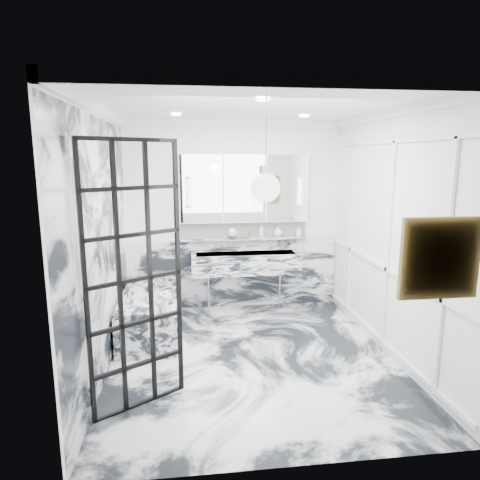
{
  "coord_description": "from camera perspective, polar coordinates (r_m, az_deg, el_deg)",
  "views": [
    {
      "loc": [
        -0.7,
        -4.54,
        2.27
      ],
      "look_at": [
        -0.07,
        0.5,
        1.29
      ],
      "focal_mm": 32.0,
      "sensor_mm": 36.0,
      "label": 1
    }
  ],
  "objects": [
    {
      "name": "floor",
      "position": [
        5.13,
        1.49,
        -15.34
      ],
      "size": [
        3.6,
        3.6,
        0.0
      ],
      "primitive_type": "plane",
      "color": "silver",
      "rests_on": "ground"
    },
    {
      "name": "ceiling",
      "position": [
        4.62,
        1.68,
        17.53
      ],
      "size": [
        3.6,
        3.6,
        0.0
      ],
      "primitive_type": "plane",
      "rotation": [
        3.14,
        0.0,
        0.0
      ],
      "color": "white",
      "rests_on": "wall_back"
    },
    {
      "name": "wall_back",
      "position": [
        6.44,
        -0.86,
        3.2
      ],
      "size": [
        3.6,
        0.0,
        3.6
      ],
      "primitive_type": "plane",
      "rotation": [
        1.57,
        0.0,
        0.0
      ],
      "color": "white",
      "rests_on": "floor"
    },
    {
      "name": "wall_front",
      "position": [
        2.96,
        6.91,
        -6.27
      ],
      "size": [
        3.6,
        0.0,
        3.6
      ],
      "primitive_type": "plane",
      "rotation": [
        -1.57,
        0.0,
        0.0
      ],
      "color": "white",
      "rests_on": "floor"
    },
    {
      "name": "wall_left",
      "position": [
        4.71,
        -18.05,
        -0.24
      ],
      "size": [
        0.0,
        3.6,
        3.6
      ],
      "primitive_type": "plane",
      "rotation": [
        1.57,
        0.0,
        1.57
      ],
      "color": "white",
      "rests_on": "floor"
    },
    {
      "name": "wall_right",
      "position": [
        5.16,
        19.42,
        0.62
      ],
      "size": [
        0.0,
        3.6,
        3.6
      ],
      "primitive_type": "plane",
      "rotation": [
        1.57,
        0.0,
        -1.57
      ],
      "color": "white",
      "rests_on": "floor"
    },
    {
      "name": "marble_clad_back",
      "position": [
        6.59,
        -0.81,
        -4.39
      ],
      "size": [
        3.18,
        0.05,
        1.05
      ],
      "primitive_type": "cube",
      "color": "silver",
      "rests_on": "floor"
    },
    {
      "name": "marble_clad_left",
      "position": [
        4.72,
        -17.82,
        -0.96
      ],
      "size": [
        0.02,
        3.56,
        2.68
      ],
      "primitive_type": "cube",
      "color": "silver",
      "rests_on": "floor"
    },
    {
      "name": "panel_molding",
      "position": [
        5.17,
        19.15,
        -0.47
      ],
      "size": [
        0.03,
        3.4,
        2.3
      ],
      "primitive_type": "cube",
      "color": "white",
      "rests_on": "floor"
    },
    {
      "name": "soap_bottle_a",
      "position": [
        6.44,
        2.86,
        1.25
      ],
      "size": [
        0.09,
        0.09,
        0.19
      ],
      "primitive_type": "imported",
      "rotation": [
        0.0,
        0.0,
        0.36
      ],
      "color": "#8C5919",
      "rests_on": "ledge"
    },
    {
      "name": "soap_bottle_b",
      "position": [
        6.57,
        7.84,
        1.2
      ],
      "size": [
        0.08,
        0.08,
        0.15
      ],
      "primitive_type": "imported",
      "rotation": [
        0.0,
        0.0,
        -0.22
      ],
      "color": "#4C4C51",
      "rests_on": "ledge"
    },
    {
      "name": "soap_bottle_c",
      "position": [
        6.49,
        5.08,
        1.16
      ],
      "size": [
        0.15,
        0.15,
        0.16
      ],
      "primitive_type": "imported",
      "rotation": [
        0.0,
        0.0,
        -0.23
      ],
      "color": "silver",
      "rests_on": "ledge"
    },
    {
      "name": "face_pot",
      "position": [
        6.38,
        -1.03,
        0.99
      ],
      "size": [
        0.14,
        0.14,
        0.14
      ],
      "primitive_type": "sphere",
      "color": "white",
      "rests_on": "ledge"
    },
    {
      "name": "amber_bottle",
      "position": [
        6.42,
        1.37,
        0.83
      ],
      "size": [
        0.04,
        0.04,
        0.1
      ],
      "primitive_type": "cylinder",
      "color": "#8C5919",
      "rests_on": "ledge"
    },
    {
      "name": "flower_vase",
      "position": [
        4.96,
        -10.02,
        -8.77
      ],
      "size": [
        0.09,
        0.09,
        0.12
      ],
      "primitive_type": "cylinder",
      "color": "silver",
      "rests_on": "bathtub"
    },
    {
      "name": "crittall_door",
      "position": [
        3.9,
        -13.81,
        -5.17
      ],
      "size": [
        0.77,
        0.5,
        2.42
      ],
      "primitive_type": null,
      "rotation": [
        0.0,
        0.0,
        0.56
      ],
      "color": "black",
      "rests_on": "floor"
    },
    {
      "name": "artwork",
      "position": [
        3.39,
        25.11,
        -2.22
      ],
      "size": [
        0.5,
        0.05,
        0.5
      ],
      "primitive_type": "cube",
      "color": "#C37314",
      "rests_on": "wall_front"
    },
    {
      "name": "pendant_light",
      "position": [
        3.27,
        3.42,
        6.92
      ],
      "size": [
        0.22,
        0.22,
        0.22
      ],
      "primitive_type": "sphere",
      "color": "white",
      "rests_on": "ceiling"
    },
    {
      "name": "trough_sink",
      "position": [
        6.34,
        0.75,
        -3.08
      ],
      "size": [
        1.6,
        0.45,
        0.3
      ],
      "primitive_type": "cube",
      "color": "silver",
      "rests_on": "wall_back"
    },
    {
      "name": "ledge",
      "position": [
        6.43,
        0.56,
        0.21
      ],
      "size": [
        1.9,
        0.14,
        0.04
      ],
      "primitive_type": "cube",
      "color": "silver",
      "rests_on": "wall_back"
    },
    {
      "name": "subway_tile",
      "position": [
        6.47,
        0.49,
        1.49
      ],
      "size": [
        1.9,
        0.03,
        0.23
      ],
      "primitive_type": "cube",
      "color": "white",
      "rests_on": "wall_back"
    },
    {
      "name": "mirror_cabinet",
      "position": [
        6.34,
        0.57,
        6.89
      ],
      "size": [
        1.9,
        0.16,
        1.0
      ],
      "primitive_type": "cube",
      "color": "white",
      "rests_on": "wall_back"
    },
    {
      "name": "sconce_left",
      "position": [
        6.19,
        -6.91,
        6.35
      ],
      "size": [
        0.07,
        0.07,
        0.4
      ],
      "primitive_type": "cylinder",
      "color": "white",
      "rests_on": "mirror_cabinet"
    },
    {
      "name": "sconce_right",
      "position": [
        6.41,
        8.01,
        6.48
      ],
      "size": [
        0.07,
        0.07,
        0.4
      ],
      "primitive_type": "cylinder",
      "color": "white",
      "rests_on": "mirror_cabinet"
    },
    {
      "name": "bathtub",
      "position": [
        5.81,
        -11.56,
        -9.36
      ],
      "size": [
        0.75,
        1.65,
        0.55
      ],
      "primitive_type": "cube",
      "color": "silver",
      "rests_on": "floor"
    }
  ]
}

